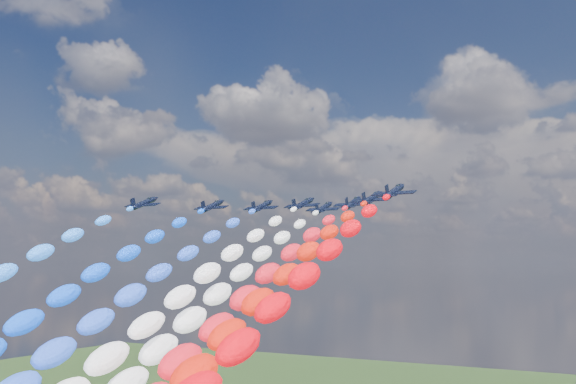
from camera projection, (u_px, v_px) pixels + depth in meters
The scene contains 14 objects.
jet_0 at pixel (144, 203), 146.15m from camera, with size 7.84×10.51×2.32m, color black, non-canonical shape.
jet_1 at pixel (212, 206), 153.04m from camera, with size 7.84×10.51×2.32m, color black, non-canonical shape.
trail_1 at pixel (2, 356), 102.64m from camera, with size 5.50×106.11×55.71m, color blue, non-canonical shape.
jet_2 at pixel (262, 206), 153.96m from camera, with size 7.84×10.51×2.32m, color black, non-canonical shape.
trail_2 at pixel (77, 355), 103.57m from camera, with size 5.50×106.11×55.71m, color blue, non-canonical shape.
jet_3 at pixel (303, 204), 147.90m from camera, with size 7.84×10.51×2.32m, color black, non-canonical shape.
trail_3 at pixel (128, 361), 97.50m from camera, with size 5.50×106.11×55.71m, color white, non-canonical shape.
jet_4 at pixel (324, 208), 157.89m from camera, with size 7.84×10.51×2.32m, color black, non-canonical shape.
trail_4 at pixel (175, 351), 107.50m from camera, with size 5.50×106.11×55.71m, color white, non-canonical shape.
jet_5 at pixel (353, 203), 144.89m from camera, with size 7.84×10.51×2.32m, color black, non-canonical shape.
trail_5 at pixel (199, 364), 94.50m from camera, with size 5.50×106.11×55.71m, color red, non-canonical shape.
jet_6 at pixel (372, 198), 134.45m from camera, with size 7.84×10.51×2.32m, color black, non-canonical shape.
trail_6 at pixel (210, 376), 84.05m from camera, with size 5.50×106.11×55.71m, color red, non-canonical shape.
jet_7 at pixel (395, 191), 121.58m from camera, with size 7.84×10.51×2.32m, color black, non-canonical shape.
Camera 1 is at (67.65, -120.47, 76.56)m, focal length 42.78 mm.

